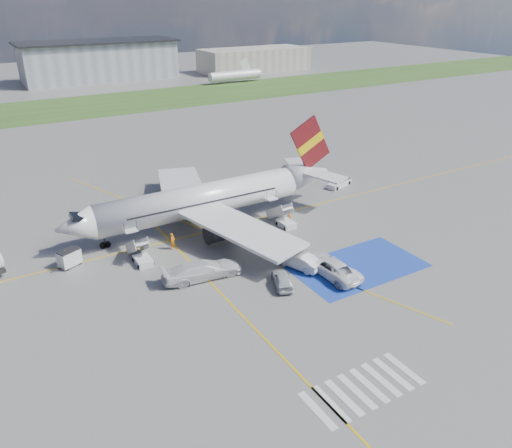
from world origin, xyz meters
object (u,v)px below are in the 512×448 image
object	(u,v)px
gpu_cart	(69,259)
van_white_b	(202,267)
van_white_a	(330,264)
belt_loader	(339,184)
car_silver_a	(282,280)
car_silver_b	(299,261)
airliner	(211,198)

from	to	relation	value
gpu_cart	van_white_b	bearing A→B (deg)	-65.00
gpu_cart	van_white_a	world-z (taller)	van_white_a
belt_loader	van_white_b	xyz separation A→B (m)	(-29.09, -13.70, 0.86)
car_silver_a	van_white_a	size ratio (longest dim) A/B	0.69
gpu_cart	car_silver_a	world-z (taller)	gpu_cart
van_white_a	van_white_b	world-z (taller)	van_white_b
car_silver_b	belt_loader	bearing A→B (deg)	-159.72
van_white_b	car_silver_a	bearing A→B (deg)	-125.08
van_white_a	car_silver_b	bearing A→B (deg)	-53.10
airliner	gpu_cart	world-z (taller)	airliner
belt_loader	van_white_b	world-z (taller)	van_white_b
car_silver_b	van_white_a	bearing A→B (deg)	107.59
van_white_a	van_white_b	xyz separation A→B (m)	(-11.75, 5.88, 0.10)
belt_loader	gpu_cart	bearing A→B (deg)	168.02
car_silver_a	car_silver_b	size ratio (longest dim) A/B	0.83
car_silver_a	van_white_b	size ratio (longest dim) A/B	0.66
belt_loader	airliner	bearing A→B (deg)	167.26
car_silver_b	van_white_a	xyz separation A→B (m)	(2.06, -2.59, 0.30)
van_white_a	van_white_b	distance (m)	13.14
belt_loader	car_silver_b	distance (m)	25.79
airliner	car_silver_b	xyz separation A→B (m)	(2.93, -14.95, -2.57)
car_silver_a	van_white_a	xyz separation A→B (m)	(5.59, -0.46, 0.42)
gpu_cart	car_silver_b	distance (m)	24.41
van_white_b	car_silver_b	bearing A→B (deg)	-102.49
airliner	van_white_a	world-z (taller)	airliner
belt_loader	van_white_a	world-z (taller)	van_white_a
belt_loader	car_silver_a	size ratio (longest dim) A/B	1.22
gpu_cart	car_silver_b	xyz separation A→B (m)	(20.79, -12.78, -0.02)
car_silver_b	car_silver_a	bearing A→B (deg)	10.19
car_silver_b	van_white_b	bearing A→B (deg)	-39.69
belt_loader	car_silver_b	bearing A→B (deg)	-156.75
car_silver_b	van_white_a	world-z (taller)	van_white_a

